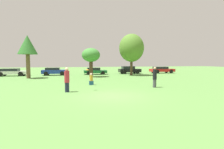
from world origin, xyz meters
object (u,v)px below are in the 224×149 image
tree_0 (27,46)px  parked_car_white (12,72)px  bystander_sitting (91,80)px  parked_car_green (95,71)px  tree_1 (91,56)px  parked_car_blue (54,71)px  person_catcher (155,77)px  parked_car_red (162,70)px  person_thrower (67,80)px  frisbee (87,70)px  parked_car_black (129,70)px  tree_2 (132,48)px

tree_0 → parked_car_white: bearing=125.6°
bystander_sitting → parked_car_green: size_ratio=0.28×
tree_1 → parked_car_blue: size_ratio=1.04×
person_catcher → parked_car_red: size_ratio=0.38×
person_thrower → parked_car_white: person_thrower is taller
parked_car_green → frisbee: bearing=-97.8°
person_catcher → parked_car_black: size_ratio=0.44×
person_catcher → frisbee: person_catcher is taller
person_thrower → frisbee: (1.49, 0.32, 0.68)m
tree_1 → parked_car_black: 9.32m
tree_0 → person_thrower: bearing=-67.0°
person_thrower → frisbee: bearing=7.9°
person_thrower → tree_0: (-5.04, 11.89, 3.35)m
frisbee → parked_car_black: bearing=61.0°
tree_2 → parked_car_black: bearing=75.6°
parked_car_red → frisbee: bearing=-131.1°
tree_1 → tree_2: size_ratio=0.63×
parked_car_green → tree_1: bearing=-102.0°
frisbee → bystander_sitting: 3.41m
parked_car_white → parked_car_green: bearing=3.4°
bystander_sitting → parked_car_white: 16.77m
bystander_sitting → tree_0: (-7.22, 8.41, 3.78)m
person_thrower → parked_car_green: bearing=70.9°
parked_car_white → parked_car_blue: 6.20m
tree_2 → parked_car_red: size_ratio=1.43×
person_catcher → tree_0: size_ratio=0.31×
frisbee → tree_2: size_ratio=0.04×
tree_2 → parked_car_white: bearing=170.0°
tree_1 → parked_car_red: bearing=19.4°
tree_1 → parked_car_blue: 7.37m
tree_0 → parked_car_green: tree_0 is taller
tree_0 → bystander_sitting: bearing=-49.3°
parked_car_blue → parked_car_green: parked_car_blue is taller
bystander_sitting → parked_car_white: parked_car_white is taller
bystander_sitting → parked_car_green: 13.49m
tree_0 → parked_car_green: size_ratio=1.42×
parked_car_black → tree_1: bearing=-144.4°
parked_car_red → bystander_sitting: bearing=-135.8°
parked_car_white → parked_car_black: (19.11, 0.51, 0.08)m
frisbee → parked_car_red: size_ratio=0.06×
bystander_sitting → tree_1: tree_1 is taller
tree_0 → tree_1: (8.26, 0.18, -1.20)m
person_thrower → parked_car_blue: (-2.16, 16.50, -0.24)m
person_thrower → frisbee: 1.67m
person_thrower → parked_car_red: (17.26, 17.01, -0.23)m
parked_car_white → person_catcher: bearing=-43.5°
parked_car_black → parked_car_red: (6.51, -0.03, -0.04)m
bystander_sitting → parked_car_green: (2.24, 13.30, 0.13)m
parked_car_red → parked_car_black: bearing=-178.0°
tree_2 → frisbee: bearing=-122.6°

